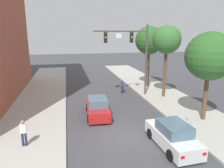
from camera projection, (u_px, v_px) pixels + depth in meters
name	position (u px, v px, depth m)	size (l,w,h in m)	color
ground_plane	(127.00, 135.00, 14.04)	(120.00, 120.00, 0.00)	#424247
sidewalk_left	(24.00, 145.00, 12.68)	(5.00, 60.00, 0.15)	#B2AFA8
sidewalk_right	(211.00, 126.00, 15.37)	(5.00, 60.00, 0.15)	#B2AFA8
traffic_signal_mast	(132.00, 47.00, 21.55)	(5.75, 0.38, 7.50)	#514C47
car_lead_red	(98.00, 108.00, 17.25)	(2.02, 4.33, 1.60)	#B21E1E
car_following_white	(172.00, 136.00, 12.47)	(1.96, 4.30, 1.60)	silver
pedestrian_sidewalk_left_walker	(23.00, 132.00, 12.26)	(0.36, 0.22, 1.64)	#232847
pedestrian_crossing_road	(122.00, 86.00, 23.77)	(0.36, 0.22, 1.64)	#232847
fire_hydrant	(188.00, 120.00, 15.22)	(0.48, 0.24, 0.72)	#B2B2B7
street_tree_nearest	(210.00, 57.00, 15.23)	(3.58, 3.58, 6.73)	brown
street_tree_second	(167.00, 40.00, 20.96)	(2.89, 2.89, 7.42)	brown
street_tree_third	(149.00, 41.00, 25.34)	(3.43, 3.43, 7.47)	brown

